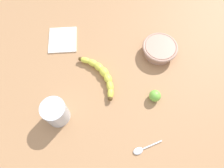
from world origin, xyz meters
TOP-DOWN VIEW (x-y plane):
  - wooden_tabletop at (0.00, 0.00)cm, footprint 120.00×120.00cm
  - banana at (1.95, -4.83)cm, footprint 17.22×17.80cm
  - smoothie_glass at (14.93, 14.49)cm, footprint 8.76×8.76cm
  - ceramic_bowl at (-20.59, -19.60)cm, footprint 14.89×14.89cm
  - lime_fruit at (-20.07, 1.78)cm, footprint 4.54×4.54cm
  - teaspoon at (-16.40, 22.29)cm, footprint 10.37×6.97cm
  - folded_napkin at (22.27, -19.93)cm, footprint 14.92×15.94cm

SIDE VIEW (x-z plane):
  - wooden_tabletop at x=0.00cm, z-range 0.00..3.00cm
  - folded_napkin at x=22.27cm, z-range 3.00..3.60cm
  - teaspoon at x=-16.40cm, z-range 3.00..3.80cm
  - banana at x=1.95cm, z-range 3.00..6.40cm
  - lime_fruit at x=-20.07cm, z-range 3.00..7.54cm
  - ceramic_bowl at x=-20.59cm, z-range 3.47..8.29cm
  - smoothie_glass at x=14.93cm, z-range 2.96..12.87cm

